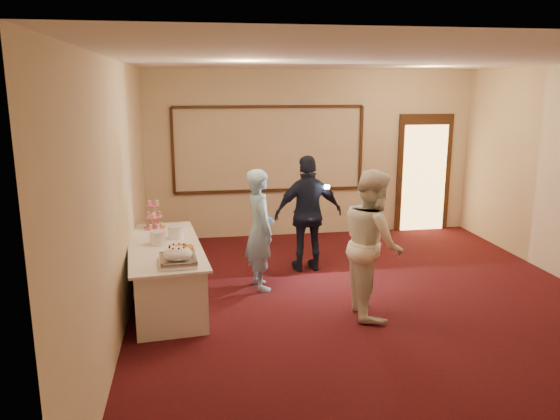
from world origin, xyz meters
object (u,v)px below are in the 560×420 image
at_px(plate_stack_b, 176,232).
at_px(man, 260,230).
at_px(pavlova_tray, 178,256).
at_px(woman, 372,243).
at_px(tart, 183,249).
at_px(cupcake_stand, 154,217).
at_px(guest, 308,214).
at_px(buffet_table, 166,274).
at_px(plate_stack_a, 158,238).

relative_size(plate_stack_b, man, 0.13).
bearing_deg(pavlova_tray, woman, 1.21).
bearing_deg(pavlova_tray, tart, 83.19).
bearing_deg(pavlova_tray, cupcake_stand, 102.24).
relative_size(man, guest, 0.95).
bearing_deg(guest, pavlova_tray, 38.92).
bearing_deg(plate_stack_b, pavlova_tray, -87.51).
bearing_deg(tart, guest, 35.01).
xyz_separation_m(cupcake_stand, man, (1.42, -0.51, -0.10)).
xyz_separation_m(buffet_table, guest, (2.05, 0.96, 0.48)).
xyz_separation_m(cupcake_stand, tart, (0.41, -1.16, -0.13)).
xyz_separation_m(woman, guest, (-0.41, 1.68, -0.02)).
relative_size(buffet_table, tart, 8.24).
bearing_deg(man, cupcake_stand, 59.80).
relative_size(buffet_table, plate_stack_b, 11.16).
bearing_deg(woman, man, 51.26).
bearing_deg(tart, pavlova_tray, -96.81).
bearing_deg(guest, buffet_table, 21.07).
relative_size(cupcake_stand, guest, 0.25).
height_order(pavlova_tray, plate_stack_b, pavlova_tray).
xyz_separation_m(man, guest, (0.80, 0.62, 0.04)).
bearing_deg(plate_stack_b, man, 3.63).
bearing_deg(plate_stack_b, guest, 19.86).
height_order(tart, guest, guest).
bearing_deg(plate_stack_a, guest, 23.58).
bearing_deg(tart, man, 32.73).
relative_size(pavlova_tray, cupcake_stand, 1.30).
bearing_deg(woman, buffet_table, 76.03).
xyz_separation_m(tart, man, (1.01, 0.65, 0.03)).
distance_m(cupcake_stand, tart, 1.24).
xyz_separation_m(buffet_table, man, (1.25, 0.34, 0.44)).
bearing_deg(cupcake_stand, tart, -70.66).
bearing_deg(man, buffet_table, 94.84).
height_order(cupcake_stand, guest, guest).
relative_size(buffet_table, woman, 1.33).
bearing_deg(pavlova_tray, guest, 42.85).
distance_m(pavlova_tray, cupcake_stand, 1.67).
xyz_separation_m(tart, guest, (1.81, 1.27, 0.07)).
bearing_deg(tart, plate_stack_a, 132.61).
bearing_deg(plate_stack_b, cupcake_stand, 117.72).
height_order(buffet_table, tart, tart).
bearing_deg(pavlova_tray, plate_stack_a, 107.82).
bearing_deg(plate_stack_a, plate_stack_b, 48.02).
xyz_separation_m(plate_stack_a, plate_stack_b, (0.21, 0.24, 0.00)).
relative_size(buffet_table, man, 1.43).
bearing_deg(buffet_table, woman, -16.43).
bearing_deg(man, tart, 112.49).
height_order(plate_stack_a, tart, plate_stack_a).
distance_m(plate_stack_b, guest, 2.03).
bearing_deg(tart, cupcake_stand, 109.34).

